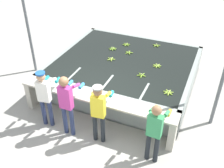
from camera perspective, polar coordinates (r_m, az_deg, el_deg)
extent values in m
plane|color=#A3A099|center=(7.06, -4.21, -9.60)|extent=(80.00, 80.00, 0.00)
cube|color=gray|center=(8.72, 2.75, 0.40)|extent=(4.26, 3.80, 0.06)
cube|color=gray|center=(7.11, -2.50, -4.44)|extent=(4.26, 0.12, 0.88)
cube|color=gray|center=(10.03, 6.62, 7.74)|extent=(4.26, 0.12, 0.88)
cube|color=gray|center=(9.31, -9.19, 5.30)|extent=(0.12, 3.80, 0.88)
cube|color=gray|center=(8.14, 16.55, -0.42)|extent=(0.12, 3.80, 0.88)
cube|color=black|center=(8.48, 2.83, 2.86)|extent=(4.02, 3.56, 0.81)
cube|color=gray|center=(7.86, -8.09, -0.55)|extent=(0.06, 0.80, 0.88)
cube|color=gray|center=(7.44, -0.98, -2.41)|extent=(0.06, 0.80, 0.88)
cube|color=gray|center=(7.15, 6.84, -4.40)|extent=(0.06, 0.80, 0.88)
cube|color=#B7B2A3|center=(6.65, -3.64, -3.05)|extent=(4.26, 0.45, 0.05)
cube|color=#B7B2A3|center=(7.89, -16.86, -1.94)|extent=(0.16, 0.41, 0.83)
cube|color=#B7B2A3|center=(6.49, 13.05, -10.39)|extent=(0.16, 0.41, 0.83)
cylinder|color=navy|center=(7.14, -14.63, -5.90)|extent=(0.11, 0.11, 0.81)
cylinder|color=navy|center=(7.06, -13.18, -6.20)|extent=(0.11, 0.11, 0.81)
cube|color=white|center=(6.69, -14.71, -1.53)|extent=(0.34, 0.22, 0.57)
sphere|color=tan|center=(6.46, -15.25, 1.53)|extent=(0.22, 0.22, 0.22)
cylinder|color=#1E5199|center=(6.41, -15.38, 2.28)|extent=(0.23, 0.23, 0.04)
cylinder|color=white|center=(6.83, -15.21, 1.22)|extent=(0.13, 0.32, 0.18)
cylinder|color=teal|center=(7.10, -14.10, 1.18)|extent=(0.11, 0.21, 0.08)
cylinder|color=white|center=(6.69, -12.79, 0.86)|extent=(0.13, 0.32, 0.18)
cylinder|color=teal|center=(6.96, -11.76, 0.83)|extent=(0.11, 0.21, 0.08)
cylinder|color=navy|center=(6.76, -10.19, -7.64)|extent=(0.11, 0.11, 0.86)
cylinder|color=navy|center=(6.67, -8.71, -8.11)|extent=(0.11, 0.11, 0.86)
cube|color=#BC388E|center=(6.25, -10.07, -2.89)|extent=(0.32, 0.18, 0.61)
sphere|color=#896042|center=(6.00, -10.50, 0.53)|extent=(0.23, 0.23, 0.23)
cylinder|color=#BC388E|center=(6.37, -10.36, 0.26)|extent=(0.09, 0.31, 0.18)
cylinder|color=teal|center=(6.64, -9.12, 0.20)|extent=(0.09, 0.20, 0.08)
cylinder|color=#BC388E|center=(6.23, -7.84, -0.36)|extent=(0.09, 0.31, 0.18)
cylinder|color=teal|center=(6.50, -6.68, -0.40)|extent=(0.09, 0.20, 0.08)
cylinder|color=#1E2328|center=(6.50, -3.69, -9.39)|extent=(0.11, 0.11, 0.80)
cylinder|color=#1E2328|center=(6.45, -2.00, -9.77)|extent=(0.11, 0.11, 0.80)
cube|color=yellow|center=(6.02, -3.04, -4.86)|extent=(0.34, 0.20, 0.57)
sphere|color=#896042|center=(5.76, -3.16, -1.59)|extent=(0.22, 0.22, 0.22)
cylinder|color=#9E9E99|center=(5.71, -3.19, -0.79)|extent=(0.23, 0.23, 0.04)
cylinder|color=yellow|center=(6.13, -3.71, -1.72)|extent=(0.11, 0.32, 0.18)
cylinder|color=#1EA3AD|center=(6.42, -2.88, -1.66)|extent=(0.10, 0.21, 0.08)
cylinder|color=yellow|center=(6.04, -0.86, -2.25)|extent=(0.11, 0.32, 0.18)
cylinder|color=#1EA3AD|center=(6.33, -0.15, -2.17)|extent=(0.10, 0.21, 0.08)
cylinder|color=#1E2328|center=(6.13, 7.82, -13.25)|extent=(0.11, 0.11, 0.79)
cylinder|color=#1E2328|center=(6.10, 9.63, -13.80)|extent=(0.11, 0.11, 0.79)
cube|color=#38995B|center=(5.64, 9.31, -8.92)|extent=(0.33, 0.19, 0.56)
sphere|color=#9E704C|center=(5.36, 9.71, -5.68)|extent=(0.21, 0.21, 0.21)
cylinder|color=#38995B|center=(5.72, 8.76, -5.49)|extent=(0.10, 0.31, 0.18)
cylinder|color=gold|center=(6.02, 9.40, -5.33)|extent=(0.09, 0.20, 0.08)
cylinder|color=#38995B|center=(5.67, 11.83, -6.36)|extent=(0.10, 0.31, 0.18)
cylinder|color=gold|center=(5.96, 12.32, -6.14)|extent=(0.09, 0.20, 0.08)
ellipsoid|color=#7FAD33|center=(7.49, 6.78, 1.81)|extent=(0.17, 0.06, 0.04)
ellipsoid|color=#7FAD33|center=(7.54, 6.68, 2.07)|extent=(0.10, 0.17, 0.04)
ellipsoid|color=#7FAD33|center=(7.54, 6.20, 2.13)|extent=(0.15, 0.14, 0.04)
ellipsoid|color=#7FAD33|center=(7.49, 5.99, 1.90)|extent=(0.17, 0.11, 0.04)
ellipsoid|color=#7FAD33|center=(7.46, 6.35, 1.70)|extent=(0.07, 0.17, 0.04)
cylinder|color=tan|center=(7.48, 6.42, 2.15)|extent=(0.03, 0.03, 0.04)
ellipsoid|color=#93BC3D|center=(8.05, 9.42, 4.06)|extent=(0.17, 0.07, 0.04)
ellipsoid|color=#93BC3D|center=(8.01, 9.41, 3.89)|extent=(0.15, 0.14, 0.04)
ellipsoid|color=#93BC3D|center=(7.98, 9.68, 3.76)|extent=(0.04, 0.17, 0.04)
ellipsoid|color=#93BC3D|center=(7.99, 10.01, 3.77)|extent=(0.16, 0.13, 0.04)
ellipsoid|color=#93BC3D|center=(8.03, 10.16, 3.91)|extent=(0.17, 0.08, 0.04)
ellipsoid|color=#93BC3D|center=(8.07, 10.01, 4.08)|extent=(0.10, 0.17, 0.04)
ellipsoid|color=#93BC3D|center=(8.07, 9.68, 4.14)|extent=(0.11, 0.17, 0.04)
cylinder|color=tan|center=(8.01, 9.79, 4.16)|extent=(0.03, 0.03, 0.04)
ellipsoid|color=#7FAD33|center=(8.63, 3.76, 6.68)|extent=(0.13, 0.16, 0.04)
ellipsoid|color=#7FAD33|center=(8.68, 4.03, 6.82)|extent=(0.17, 0.08, 0.04)
ellipsoid|color=#7FAD33|center=(8.73, 3.80, 6.99)|extent=(0.04, 0.17, 0.04)
ellipsoid|color=#7FAD33|center=(8.71, 3.39, 6.96)|extent=(0.17, 0.09, 0.04)
ellipsoid|color=#7FAD33|center=(8.65, 3.36, 6.76)|extent=(0.13, 0.16, 0.04)
cylinder|color=tan|center=(8.67, 3.68, 7.05)|extent=(0.03, 0.03, 0.04)
ellipsoid|color=#8CB738|center=(9.23, 9.79, 8.15)|extent=(0.14, 0.15, 0.04)
ellipsoid|color=#8CB738|center=(9.28, 9.97, 8.29)|extent=(0.17, 0.10, 0.04)
ellipsoid|color=#8CB738|center=(9.32, 9.68, 8.43)|extent=(0.06, 0.17, 0.04)
ellipsoid|color=#8CB738|center=(9.29, 9.32, 8.38)|extent=(0.17, 0.07, 0.04)
ellipsoid|color=#8CB738|center=(9.24, 9.39, 8.21)|extent=(0.11, 0.17, 0.04)
cylinder|color=tan|center=(9.26, 9.65, 8.49)|extent=(0.03, 0.03, 0.04)
ellipsoid|color=#9EC642|center=(8.25, -0.58, 5.36)|extent=(0.14, 0.15, 0.04)
ellipsoid|color=#9EC642|center=(8.22, -0.18, 5.26)|extent=(0.12, 0.16, 0.04)
ellipsoid|color=#9EC642|center=(8.26, 0.14, 5.41)|extent=(0.17, 0.07, 0.04)
ellipsoid|color=#9EC642|center=(8.31, -0.06, 5.60)|extent=(0.05, 0.17, 0.04)
ellipsoid|color=#9EC642|center=(8.31, -0.50, 5.57)|extent=(0.17, 0.10, 0.04)
cylinder|color=tan|center=(8.26, -0.23, 5.66)|extent=(0.03, 0.03, 0.04)
ellipsoid|color=#7FAD33|center=(9.27, 3.24, 8.72)|extent=(0.04, 0.17, 0.04)
ellipsoid|color=#7FAD33|center=(9.26, 2.90, 8.70)|extent=(0.16, 0.12, 0.04)
ellipsoid|color=#7FAD33|center=(9.21, 2.77, 8.57)|extent=(0.17, 0.11, 0.04)
ellipsoid|color=#7FAD33|center=(9.17, 2.98, 8.45)|extent=(0.04, 0.17, 0.04)
ellipsoid|color=#7FAD33|center=(9.18, 3.32, 8.46)|extent=(0.16, 0.12, 0.04)
ellipsoid|color=#7FAD33|center=(9.23, 3.45, 8.59)|extent=(0.17, 0.11, 0.04)
cylinder|color=tan|center=(9.21, 3.12, 8.78)|extent=(0.03, 0.03, 0.04)
ellipsoid|color=#9EC642|center=(6.90, 12.50, -2.00)|extent=(0.17, 0.11, 0.04)
ellipsoid|color=#9EC642|center=(6.93, 12.60, -1.79)|extent=(0.17, 0.10, 0.04)
ellipsoid|color=#9EC642|center=(6.96, 12.37, -1.59)|extent=(0.08, 0.17, 0.04)
ellipsoid|color=#9EC642|center=(6.96, 11.98, -1.54)|extent=(0.13, 0.16, 0.04)
ellipsoid|color=#9EC642|center=(6.93, 11.72, -1.68)|extent=(0.17, 0.04, 0.04)
ellipsoid|color=#9EC642|center=(6.89, 11.79, -1.91)|extent=(0.14, 0.15, 0.04)
ellipsoid|color=#9EC642|center=(6.88, 12.13, -2.06)|extent=(0.07, 0.17, 0.04)
cylinder|color=tan|center=(6.90, 12.19, -1.56)|extent=(0.03, 0.03, 0.04)
ellipsoid|color=#75A333|center=(8.96, -0.02, 7.82)|extent=(0.15, 0.14, 0.04)
ellipsoid|color=#75A333|center=(8.92, -0.21, 7.72)|extent=(0.17, 0.07, 0.04)
ellipsoid|color=#75A333|center=(8.88, -0.14, 7.58)|extent=(0.11, 0.17, 0.04)
ellipsoid|color=#75A333|center=(8.86, 0.14, 7.52)|extent=(0.10, 0.17, 0.04)
ellipsoid|color=#75A333|center=(8.88, 0.42, 7.59)|extent=(0.17, 0.08, 0.04)
ellipsoid|color=#75A333|center=(8.93, 0.48, 7.72)|extent=(0.16, 0.13, 0.04)
ellipsoid|color=#75A333|center=(8.96, 0.28, 7.83)|extent=(0.04, 0.17, 0.04)
cylinder|color=tan|center=(8.90, 0.13, 7.89)|extent=(0.03, 0.03, 0.04)
ellipsoid|color=#8CB738|center=(7.46, -15.98, 0.50)|extent=(0.12, 0.16, 0.04)
ellipsoid|color=#8CB738|center=(7.42, -15.44, 0.43)|extent=(0.16, 0.12, 0.04)
ellipsoid|color=#8CB738|center=(7.48, -15.19, 0.75)|extent=(0.12, 0.16, 0.04)
ellipsoid|color=#8CB738|center=(7.51, -15.73, 0.82)|extent=(0.16, 0.12, 0.04)
cylinder|color=tan|center=(7.45, -15.62, 0.85)|extent=(0.03, 0.03, 0.04)
ellipsoid|color=#8CB738|center=(6.26, 8.84, -5.72)|extent=(0.17, 0.10, 0.04)
ellipsoid|color=#8CB738|center=(6.23, 9.25, -6.02)|extent=(0.05, 0.17, 0.04)
ellipsoid|color=#8CB738|center=(6.26, 9.78, -5.88)|extent=(0.17, 0.07, 0.04)
ellipsoid|color=#8CB738|center=(6.30, 9.69, -5.50)|extent=(0.12, 0.17, 0.04)
ellipsoid|color=#8CB738|center=(6.31, 9.11, -5.40)|extent=(0.14, 0.15, 0.04)
cylinder|color=tan|center=(6.25, 9.36, -5.45)|extent=(0.03, 0.03, 0.04)
cube|color=silver|center=(6.73, -2.65, -2.17)|extent=(0.16, 0.16, 0.00)
cube|color=black|center=(6.68, -4.27, -2.54)|extent=(0.09, 0.09, 0.02)
cube|color=silver|center=(6.97, -8.97, -1.15)|extent=(0.14, 0.18, 0.00)
cube|color=black|center=(6.92, -10.48, -1.64)|extent=(0.08, 0.10, 0.02)
cylinder|color=slate|center=(9.13, -17.82, 11.55)|extent=(0.09, 0.09, 3.20)
cylinder|color=slate|center=(6.79, 23.28, 2.32)|extent=(0.09, 0.09, 3.20)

